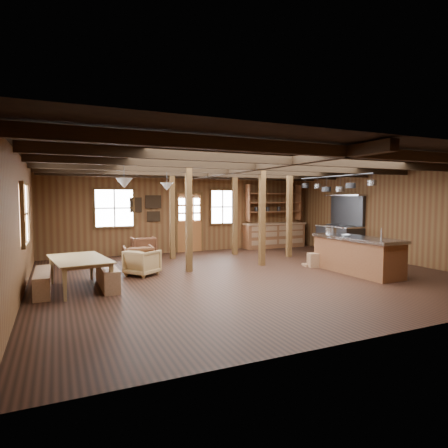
% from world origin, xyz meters
% --- Properties ---
extents(room, '(10.04, 9.04, 2.84)m').
position_xyz_m(room, '(0.00, 0.00, 1.40)').
color(room, black).
rests_on(room, ground).
extents(ceiling_joists, '(9.80, 8.82, 0.18)m').
position_xyz_m(ceiling_joists, '(0.00, 0.18, 2.68)').
color(ceiling_joists, black).
rests_on(ceiling_joists, ceiling).
extents(timber_posts, '(3.95, 2.35, 2.80)m').
position_xyz_m(timber_posts, '(0.52, 2.08, 1.40)').
color(timber_posts, '#482D14').
rests_on(timber_posts, floor).
extents(back_door, '(1.02, 0.08, 2.15)m').
position_xyz_m(back_door, '(0.00, 4.45, 0.88)').
color(back_door, brown).
rests_on(back_door, floor).
extents(window_back_left, '(1.32, 0.06, 1.32)m').
position_xyz_m(window_back_left, '(-2.60, 4.46, 1.60)').
color(window_back_left, white).
rests_on(window_back_left, wall_back).
extents(window_back_right, '(1.02, 0.06, 1.32)m').
position_xyz_m(window_back_right, '(1.30, 4.46, 1.60)').
color(window_back_right, white).
rests_on(window_back_right, wall_back).
extents(window_left, '(0.14, 1.24, 1.32)m').
position_xyz_m(window_left, '(-4.96, 0.50, 1.60)').
color(window_left, white).
rests_on(window_left, wall_back).
extents(notice_boards, '(1.08, 0.03, 0.90)m').
position_xyz_m(notice_boards, '(-1.50, 4.46, 1.64)').
color(notice_boards, silver).
rests_on(notice_boards, wall_back).
extents(back_counter, '(2.55, 0.60, 2.45)m').
position_xyz_m(back_counter, '(3.40, 4.20, 0.60)').
color(back_counter, brown).
rests_on(back_counter, floor).
extents(pendant_lamps, '(1.86, 2.36, 0.66)m').
position_xyz_m(pendant_lamps, '(-2.25, 1.00, 2.25)').
color(pendant_lamps, '#2F2F32').
rests_on(pendant_lamps, ceiling).
extents(pot_rack, '(0.45, 3.00, 0.46)m').
position_xyz_m(pot_rack, '(2.95, 0.25, 2.28)').
color(pot_rack, '#2F2F32').
rests_on(pot_rack, ceiling).
extents(kitchen_island, '(0.93, 2.52, 1.20)m').
position_xyz_m(kitchen_island, '(2.68, -0.96, 0.48)').
color(kitchen_island, brown).
rests_on(kitchen_island, floor).
extents(step_stool, '(0.51, 0.42, 0.39)m').
position_xyz_m(step_stool, '(2.24, 0.16, 0.19)').
color(step_stool, brown).
rests_on(step_stool, floor).
extents(commercial_range, '(0.85, 1.66, 2.05)m').
position_xyz_m(commercial_range, '(4.65, 1.87, 0.66)').
color(commercial_range, '#2F2F32').
rests_on(commercial_range, floor).
extents(dining_table, '(1.31, 2.02, 0.67)m').
position_xyz_m(dining_table, '(-3.90, 0.14, 0.33)').
color(dining_table, olive).
rests_on(dining_table, floor).
extents(bench_wall, '(0.30, 1.61, 0.44)m').
position_xyz_m(bench_wall, '(-4.65, 0.14, 0.22)').
color(bench_wall, brown).
rests_on(bench_wall, floor).
extents(bench_aisle, '(0.32, 1.70, 0.47)m').
position_xyz_m(bench_aisle, '(-3.37, 0.14, 0.23)').
color(bench_aisle, brown).
rests_on(bench_aisle, floor).
extents(armchair_a, '(0.80, 0.82, 0.69)m').
position_xyz_m(armchair_a, '(-2.43, 1.50, 0.35)').
color(armchair_a, '#5A321B').
rests_on(armchair_a, floor).
extents(armchair_b, '(0.75, 0.77, 0.68)m').
position_xyz_m(armchair_b, '(-1.80, 3.80, 0.34)').
color(armchair_b, '#5B301B').
rests_on(armchair_b, floor).
extents(armchair_c, '(0.99, 0.99, 0.65)m').
position_xyz_m(armchair_c, '(-2.43, 1.02, 0.33)').
color(armchair_c, '#9A7746').
rests_on(armchair_c, floor).
extents(counter_pot, '(0.29, 0.29, 0.17)m').
position_xyz_m(counter_pot, '(2.61, -0.04, 1.03)').
color(counter_pot, '#ACAEB3').
rests_on(counter_pot, kitchen_island).
extents(bowl, '(0.30, 0.30, 0.06)m').
position_xyz_m(bowl, '(2.47, -0.77, 0.97)').
color(bowl, silver).
rests_on(bowl, kitchen_island).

